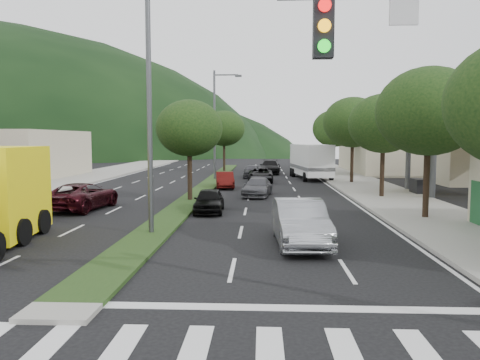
{
  "coord_description": "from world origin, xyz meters",
  "views": [
    {
      "loc": [
        4.34,
        -10.01,
        3.77
      ],
      "look_at": [
        3.29,
        12.63,
        1.79
      ],
      "focal_mm": 35.0,
      "sensor_mm": 36.0,
      "label": 1
    }
  ],
  "objects_px": {
    "streetlight_near": "(154,92)",
    "car_queue_f": "(270,167)",
    "tree_med_far": "(224,128)",
    "sedan_silver": "(300,223)",
    "tree_r_e": "(334,129)",
    "car_queue_d": "(261,175)",
    "tree_med_near": "(189,128)",
    "car_queue_e": "(252,171)",
    "tree_r_d": "(353,122)",
    "suv_maroon": "(82,196)",
    "car_queue_b": "(257,187)",
    "motorhome": "(311,161)",
    "car_queue_a": "(209,201)",
    "car_queue_c": "(225,180)",
    "streetlight_mid": "(217,119)",
    "tree_r_c": "(383,124)",
    "tree_r_b": "(429,112)"
  },
  "relations": [
    {
      "from": "streetlight_near",
      "to": "car_queue_f",
      "type": "bearing_deg",
      "value": 81.25
    },
    {
      "from": "tree_med_far",
      "to": "sedan_silver",
      "type": "height_order",
      "value": "tree_med_far"
    },
    {
      "from": "tree_r_e",
      "to": "car_queue_d",
      "type": "xyz_separation_m",
      "value": [
        -7.74,
        -9.16,
        -4.25
      ]
    },
    {
      "from": "tree_med_near",
      "to": "car_queue_e",
      "type": "xyz_separation_m",
      "value": [
        3.39,
        17.84,
        -3.78
      ]
    },
    {
      "from": "tree_r_d",
      "to": "suv_maroon",
      "type": "distance_m",
      "value": 23.66
    },
    {
      "from": "streetlight_near",
      "to": "car_queue_b",
      "type": "height_order",
      "value": "streetlight_near"
    },
    {
      "from": "motorhome",
      "to": "sedan_silver",
      "type": "bearing_deg",
      "value": -103.53
    },
    {
      "from": "tree_r_e",
      "to": "tree_med_near",
      "type": "distance_m",
      "value": 25.06
    },
    {
      "from": "tree_r_e",
      "to": "car_queue_b",
      "type": "distance_m",
      "value": 21.17
    },
    {
      "from": "sedan_silver",
      "to": "car_queue_b",
      "type": "distance_m",
      "value": 14.38
    },
    {
      "from": "sedan_silver",
      "to": "car_queue_e",
      "type": "relative_size",
      "value": 1.28
    },
    {
      "from": "car_queue_a",
      "to": "car_queue_c",
      "type": "distance_m",
      "value": 12.06
    },
    {
      "from": "streetlight_mid",
      "to": "suv_maroon",
      "type": "height_order",
      "value": "streetlight_mid"
    },
    {
      "from": "tree_r_d",
      "to": "tree_med_far",
      "type": "height_order",
      "value": "tree_r_d"
    },
    {
      "from": "streetlight_near",
      "to": "car_queue_d",
      "type": "height_order",
      "value": "streetlight_near"
    },
    {
      "from": "tree_r_c",
      "to": "streetlight_mid",
      "type": "distance_m",
      "value": 17.57
    },
    {
      "from": "tree_r_e",
      "to": "sedan_silver",
      "type": "xyz_separation_m",
      "value": [
        -6.28,
        -33.45,
        -4.09
      ]
    },
    {
      "from": "car_queue_b",
      "to": "car_queue_c",
      "type": "relative_size",
      "value": 1.1
    },
    {
      "from": "tree_r_e",
      "to": "car_queue_c",
      "type": "height_order",
      "value": "tree_r_e"
    },
    {
      "from": "car_queue_a",
      "to": "car_queue_b",
      "type": "height_order",
      "value": "car_queue_a"
    },
    {
      "from": "tree_med_far",
      "to": "car_queue_e",
      "type": "height_order",
      "value": "tree_med_far"
    },
    {
      "from": "tree_r_b",
      "to": "motorhome",
      "type": "distance_m",
      "value": 23.14
    },
    {
      "from": "streetlight_mid",
      "to": "tree_r_d",
      "type": "bearing_deg",
      "value": -14.27
    },
    {
      "from": "tree_med_far",
      "to": "sedan_silver",
      "type": "relative_size",
      "value": 1.43
    },
    {
      "from": "tree_med_near",
      "to": "tree_med_far",
      "type": "bearing_deg",
      "value": 90.0
    },
    {
      "from": "suv_maroon",
      "to": "motorhome",
      "type": "distance_m",
      "value": 24.79
    },
    {
      "from": "tree_med_near",
      "to": "car_queue_b",
      "type": "xyz_separation_m",
      "value": [
        4.07,
        2.84,
        -3.82
      ]
    },
    {
      "from": "suv_maroon",
      "to": "car_queue_d",
      "type": "relative_size",
      "value": 1.13
    },
    {
      "from": "tree_med_near",
      "to": "sedan_silver",
      "type": "height_order",
      "value": "tree_med_near"
    },
    {
      "from": "car_queue_d",
      "to": "car_queue_a",
      "type": "bearing_deg",
      "value": -98.66
    },
    {
      "from": "tree_r_c",
      "to": "car_queue_c",
      "type": "distance_m",
      "value": 12.7
    },
    {
      "from": "tree_r_c",
      "to": "sedan_silver",
      "type": "bearing_deg",
      "value": -115.03
    },
    {
      "from": "tree_r_b",
      "to": "streetlight_mid",
      "type": "relative_size",
      "value": 0.69
    },
    {
      "from": "tree_r_b",
      "to": "tree_r_c",
      "type": "height_order",
      "value": "tree_r_b"
    },
    {
      "from": "tree_r_b",
      "to": "car_queue_c",
      "type": "xyz_separation_m",
      "value": [
        -10.5,
        13.84,
        -4.41
      ]
    },
    {
      "from": "car_queue_e",
      "to": "sedan_silver",
      "type": "bearing_deg",
      "value": -81.97
    },
    {
      "from": "tree_r_e",
      "to": "tree_med_far",
      "type": "height_order",
      "value": "tree_med_far"
    },
    {
      "from": "tree_r_c",
      "to": "motorhome",
      "type": "xyz_separation_m",
      "value": [
        -3.0,
        14.71,
        -3.0
      ]
    },
    {
      "from": "tree_med_near",
      "to": "car_queue_e",
      "type": "relative_size",
      "value": 1.59
    },
    {
      "from": "car_queue_a",
      "to": "streetlight_mid",
      "type": "bearing_deg",
      "value": 92.08
    },
    {
      "from": "tree_med_far",
      "to": "tree_r_e",
      "type": "bearing_deg",
      "value": -18.43
    },
    {
      "from": "tree_r_b",
      "to": "sedan_silver",
      "type": "height_order",
      "value": "tree_r_b"
    },
    {
      "from": "streetlight_near",
      "to": "car_queue_c",
      "type": "relative_size",
      "value": 2.64
    },
    {
      "from": "suv_maroon",
      "to": "sedan_silver",
      "type": "bearing_deg",
      "value": 150.68
    },
    {
      "from": "sedan_silver",
      "to": "motorhome",
      "type": "bearing_deg",
      "value": 80.11
    },
    {
      "from": "car_queue_a",
      "to": "tree_r_c",
      "type": "bearing_deg",
      "value": 28.77
    },
    {
      "from": "tree_med_near",
      "to": "streetlight_near",
      "type": "distance_m",
      "value": 10.07
    },
    {
      "from": "tree_med_far",
      "to": "car_queue_e",
      "type": "distance_m",
      "value": 9.85
    },
    {
      "from": "tree_med_far",
      "to": "car_queue_d",
      "type": "bearing_deg",
      "value": -72.06
    },
    {
      "from": "tree_med_far",
      "to": "suv_maroon",
      "type": "bearing_deg",
      "value": -100.2
    }
  ]
}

